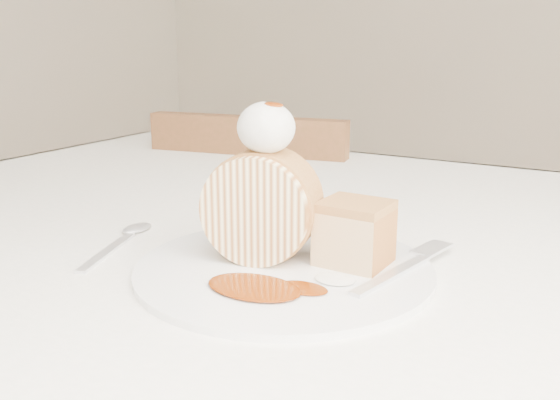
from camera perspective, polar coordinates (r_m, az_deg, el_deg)
The scene contains 10 objects.
table at distance 0.77m, azimuth 5.87°, elevation -8.74°, with size 1.40×0.90×0.75m.
chair_far at distance 1.35m, azimuth -1.29°, elevation -6.88°, with size 0.45×0.45×0.82m.
plate at distance 0.59m, azimuth 0.36°, elevation -6.34°, with size 0.28×0.28×0.01m, color white.
roulade_slice at distance 0.59m, azimuth -1.73°, elevation -0.58°, with size 0.10×0.10×0.06m, color #FFEBB1.
cake_chunk at distance 0.59m, azimuth 6.82°, elevation -3.36°, with size 0.06×0.06×0.05m, color #A76F3F.
whipped_cream at distance 0.58m, azimuth -1.27°, elevation 6.63°, with size 0.05×0.05×0.05m, color white.
caramel_drizzle at distance 0.57m, azimuth -0.97°, elevation 9.27°, with size 0.03×0.02×0.01m, color #6A2404.
caramel_pool at distance 0.54m, azimuth -2.40°, elevation -7.94°, with size 0.09×0.06×0.00m, color #6A2404, non-canonical shape.
fork at distance 0.57m, azimuth 10.20°, elevation -6.75°, with size 0.02×0.17×0.00m, color silver.
spoon at distance 0.67m, azimuth -15.51°, elevation -4.59°, with size 0.02×0.14×0.00m, color silver.
Camera 1 is at (0.28, -0.45, 0.97)m, focal length 40.00 mm.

